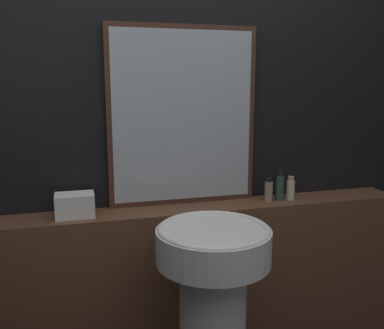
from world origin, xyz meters
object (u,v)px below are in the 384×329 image
(shampoo_bottle, at_px, (269,190))
(conditioner_bottle, at_px, (280,187))
(pedestal_sink, at_px, (213,312))
(lotion_bottle, at_px, (290,189))
(mirror, at_px, (183,117))
(towel_stack, at_px, (75,205))

(shampoo_bottle, relative_size, conditioner_bottle, 0.79)
(pedestal_sink, relative_size, lotion_bottle, 7.56)
(mirror, relative_size, shampoo_bottle, 7.03)
(conditioner_bottle, bearing_deg, lotion_bottle, 0.00)
(towel_stack, relative_size, conditioner_bottle, 1.11)
(mirror, bearing_deg, conditioner_bottle, -10.11)
(mirror, bearing_deg, towel_stack, -170.63)
(conditioner_bottle, bearing_deg, pedestal_sink, -139.73)
(pedestal_sink, distance_m, shampoo_bottle, 0.73)
(conditioner_bottle, bearing_deg, towel_stack, 180.00)
(pedestal_sink, distance_m, conditioner_bottle, 0.77)
(towel_stack, height_order, conditioner_bottle, conditioner_bottle)
(shampoo_bottle, bearing_deg, mirror, 168.48)
(towel_stack, distance_m, conditioner_bottle, 1.04)
(shampoo_bottle, height_order, lotion_bottle, shampoo_bottle)
(mirror, xyz_separation_m, conditioner_bottle, (0.50, -0.09, -0.37))
(lotion_bottle, bearing_deg, mirror, 171.01)
(mirror, bearing_deg, pedestal_sink, -90.96)
(mirror, distance_m, shampoo_bottle, 0.59)
(pedestal_sink, bearing_deg, conditioner_bottle, 40.27)
(towel_stack, xyz_separation_m, conditioner_bottle, (1.04, -0.00, 0.02))
(mirror, bearing_deg, shampoo_bottle, -11.52)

